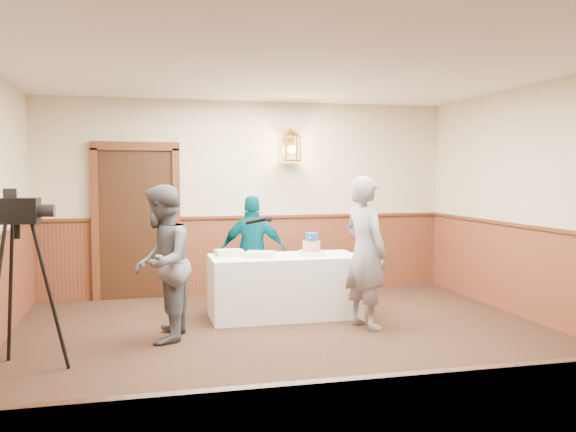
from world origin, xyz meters
The scene contains 10 objects.
ground centered at (0.00, 0.00, 0.00)m, with size 7.00×7.00×0.00m, color black.
room_shell centered at (-0.05, 0.45, 1.52)m, with size 6.02×7.02×2.81m.
display_table centered at (0.15, 1.90, 0.38)m, with size 1.80×0.80×0.75m, color white.
tiered_cake centered at (0.48, 1.84, 0.86)m, with size 0.31×0.31×0.28m.
sheet_cake_yellow centered at (-0.16, 1.84, 0.78)m, with size 0.33×0.25×0.07m, color #EECC8E.
sheet_cake_green centered at (-0.50, 2.04, 0.79)m, with size 0.33×0.26×0.08m, color #9AD798.
interviewer centered at (-1.34, 1.14, 0.82)m, with size 1.49×0.91×1.64m.
baker centered at (0.92, 1.16, 0.86)m, with size 0.63×0.41×1.72m, color gray.
assistant_p centered at (-0.12, 2.50, 0.73)m, with size 0.86×0.36×1.47m, color #00404B.
tv_camera_rig centered at (-2.60, 0.43, 0.69)m, with size 0.60×0.56×1.54m.
Camera 1 is at (-1.55, -5.28, 1.75)m, focal length 38.00 mm.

